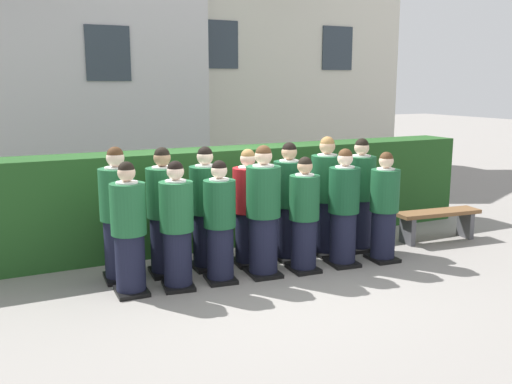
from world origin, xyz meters
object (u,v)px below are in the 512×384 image
object	(u,v)px
student_front_row_5	(344,210)
student_rear_row_6	(360,197)
student_front_row_6	(384,210)
student_rear_row_2	(206,211)
student_front_row_0	(129,232)
student_rear_row_4	(289,204)
student_in_red_blazer	(248,210)
student_front_row_4	(304,217)
student_front_row_3	(263,214)
wooden_bench	(438,219)
student_rear_row_0	(118,217)
student_front_row_1	(177,229)
student_front_row_2	(220,225)
student_rear_row_1	(164,215)
student_rear_row_5	(326,199)

from	to	relation	value
student_front_row_5	student_rear_row_6	distance (m)	0.80
student_front_row_6	student_rear_row_2	bearing A→B (deg)	161.97
student_front_row_0	student_rear_row_4	bearing A→B (deg)	9.00
student_rear_row_2	student_in_red_blazer	distance (m)	0.58
student_front_row_4	student_front_row_3	bearing A→B (deg)	171.74
student_rear_row_2	student_rear_row_4	bearing A→B (deg)	-6.17
wooden_bench	student_rear_row_0	bearing A→B (deg)	175.56
student_front_row_4	student_front_row_5	size ratio (longest dim) A/B	0.95
student_front_row_1	student_front_row_5	bearing A→B (deg)	-3.10
student_rear_row_2	wooden_bench	size ratio (longest dim) A/B	1.15
wooden_bench	student_front_row_2	bearing A→B (deg)	-176.60
student_rear_row_1	student_rear_row_2	bearing A→B (deg)	-0.51
student_front_row_3	student_front_row_4	bearing A→B (deg)	-8.26
student_rear_row_2	student_rear_row_1	bearing A→B (deg)	179.49
student_front_row_6	student_rear_row_0	world-z (taller)	student_rear_row_0
student_front_row_2	student_rear_row_2	size ratio (longest dim) A/B	0.93
student_front_row_1	student_in_red_blazer	xyz separation A→B (m)	(1.15, 0.46, 0.02)
student_front_row_1	student_rear_row_6	distance (m)	2.95
student_rear_row_2	student_front_row_2	bearing A→B (deg)	-93.06
student_front_row_3	student_rear_row_2	xyz separation A→B (m)	(-0.56, 0.58, -0.02)
student_front_row_5	student_rear_row_0	size ratio (longest dim) A/B	0.95
student_front_row_3	student_front_row_6	xyz separation A→B (m)	(1.78, -0.18, -0.08)
student_rear_row_6	student_front_row_0	bearing A→B (deg)	-174.97
student_front_row_3	student_front_row_4	world-z (taller)	student_front_row_3
student_front_row_6	student_rear_row_5	distance (m)	0.84
student_rear_row_1	student_rear_row_6	bearing A→B (deg)	-3.79
student_rear_row_2	wooden_bench	distance (m)	3.79
student_rear_row_0	student_rear_row_5	size ratio (longest dim) A/B	0.99
student_front_row_6	student_rear_row_0	size ratio (longest dim) A/B	0.91
student_front_row_4	wooden_bench	size ratio (longest dim) A/B	1.06
student_front_row_1	student_front_row_6	xyz separation A→B (m)	(2.92, -0.21, -0.01)
student_front_row_0	student_front_row_1	xyz separation A→B (m)	(0.56, -0.06, -0.01)
student_front_row_4	student_rear_row_4	xyz separation A→B (m)	(0.07, 0.54, 0.07)
student_rear_row_5	student_front_row_1	bearing A→B (deg)	-170.07
student_rear_row_0	student_front_row_4	bearing A→B (deg)	-17.56
student_front_row_0	student_rear_row_0	world-z (taller)	student_rear_row_0
student_front_row_0	student_rear_row_5	xyz separation A→B (m)	(2.93, 0.36, 0.07)
student_front_row_3	student_front_row_4	size ratio (longest dim) A/B	1.11
student_front_row_2	student_front_row_5	bearing A→B (deg)	-4.02
student_front_row_3	student_rear_row_1	world-z (taller)	student_front_row_3
student_front_row_1	student_front_row_2	world-z (taller)	student_front_row_1
student_front_row_2	wooden_bench	bearing A→B (deg)	3.40
student_front_row_4	student_front_row_6	distance (m)	1.23
student_rear_row_2	student_in_red_blazer	bearing A→B (deg)	-9.11
student_rear_row_0	student_rear_row_4	bearing A→B (deg)	-4.37
student_rear_row_0	student_rear_row_5	bearing A→B (deg)	-3.66
student_front_row_4	wooden_bench	bearing A→B (deg)	7.23
student_in_red_blazer	wooden_bench	distance (m)	3.22
student_front_row_5	wooden_bench	bearing A→B (deg)	9.74
student_rear_row_2	student_rear_row_6	distance (m)	2.36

